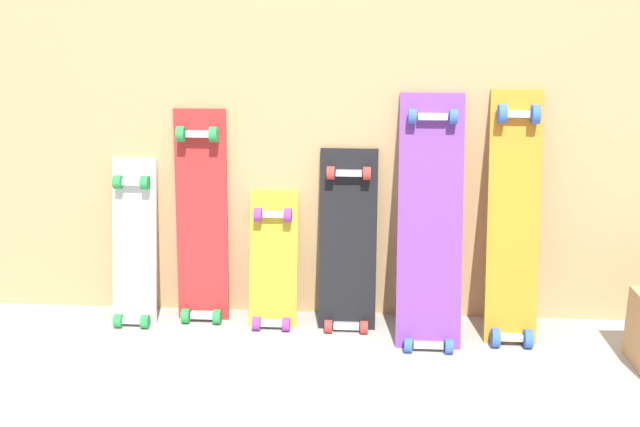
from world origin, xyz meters
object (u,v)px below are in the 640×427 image
object	(u,v)px
skateboard_purple	(430,231)
skateboard_orange	(514,227)
skateboard_red	(202,225)
skateboard_yellow	(273,269)
skateboard_white	(134,251)
skateboard_black	(348,249)

from	to	relation	value
skateboard_purple	skateboard_orange	xyz separation A→B (m)	(0.30, 0.03, 0.01)
skateboard_red	skateboard_orange	distance (m)	1.16
skateboard_red	skateboard_yellow	distance (m)	0.32
skateboard_white	skateboard_black	xyz separation A→B (m)	(0.81, 0.01, 0.02)
skateboard_purple	skateboard_orange	size ratio (longest dim) A/B	0.99
skateboard_black	skateboard_yellow	bearing A→B (deg)	-179.26
skateboard_orange	skateboard_purple	bearing A→B (deg)	-173.99
skateboard_black	skateboard_purple	distance (m)	0.32
skateboard_black	skateboard_purple	bearing A→B (deg)	-14.01
skateboard_white	skateboard_orange	world-z (taller)	skateboard_orange
skateboard_white	skateboard_black	world-z (taller)	skateboard_black
skateboard_yellow	skateboard_black	size ratio (longest dim) A/B	0.77
skateboard_white	skateboard_purple	bearing A→B (deg)	-3.47
skateboard_yellow	skateboard_orange	bearing A→B (deg)	-2.52
skateboard_red	skateboard_orange	xyz separation A→B (m)	(1.16, -0.07, 0.04)
skateboard_red	skateboard_purple	world-z (taller)	skateboard_purple
skateboard_yellow	skateboard_purple	world-z (taller)	skateboard_purple
skateboard_yellow	skateboard_orange	distance (m)	0.90
skateboard_red	skateboard_black	world-z (taller)	skateboard_red
skateboard_purple	skateboard_black	bearing A→B (deg)	165.99
skateboard_red	skateboard_yellow	size ratio (longest dim) A/B	1.52
skateboard_black	skateboard_red	bearing A→B (deg)	177.13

